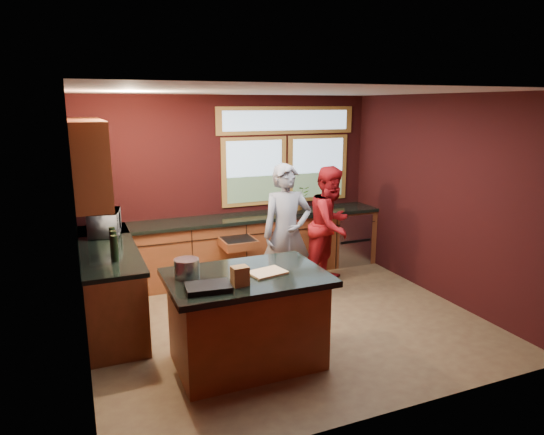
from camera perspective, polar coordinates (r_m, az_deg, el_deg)
floor at (r=6.03m, az=1.63°, el=-11.95°), size 4.50×4.50×0.00m
room_shell at (r=5.60m, az=-5.22°, el=5.29°), size 4.52×4.02×2.71m
back_counter at (r=7.41m, az=-2.33°, el=-3.27°), size 4.50×0.64×0.93m
left_counter at (r=6.20m, az=-18.58°, el=-7.30°), size 0.64×2.30×0.93m
island at (r=4.94m, az=-2.97°, el=-11.80°), size 1.55×1.05×0.95m
person_grey at (r=6.33m, az=1.75°, el=-1.92°), size 0.71×0.50×1.83m
person_red at (r=7.07m, az=6.92°, el=-0.87°), size 1.05×0.99×1.71m
microwave at (r=6.55m, az=-19.08°, el=-0.60°), size 0.45×0.60×0.31m
potted_plant at (r=7.60m, az=3.02°, el=2.27°), size 0.35×0.31×0.39m
paper_towel at (r=7.49m, az=1.87°, el=1.68°), size 0.12×0.12×0.28m
cutting_board at (r=4.78m, az=-0.56°, el=-6.48°), size 0.39×0.32×0.02m
stock_pot at (r=4.73m, az=-9.99°, el=-5.89°), size 0.24×0.24×0.18m
paper_bag at (r=4.46m, az=-3.79°, el=-6.88°), size 0.16×0.13×0.18m
black_tray at (r=4.40m, az=-7.51°, el=-8.14°), size 0.43×0.32×0.05m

